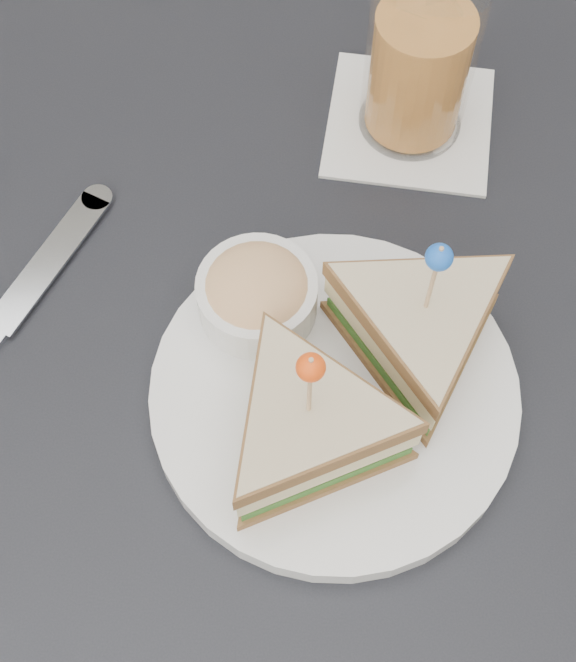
{
  "coord_description": "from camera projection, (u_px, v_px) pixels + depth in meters",
  "views": [
    {
      "loc": [
        0.0,
        -0.27,
        1.33
      ],
      "look_at": [
        0.01,
        0.01,
        0.8
      ],
      "focal_mm": 50.0,
      "sensor_mm": 36.0,
      "label": 1
    }
  ],
  "objects": [
    {
      "name": "ground_plane",
      "position": [
        281.0,
        598.0,
        1.3
      ],
      "size": [
        3.5,
        3.5,
        0.0
      ],
      "primitive_type": "plane",
      "color": "#3F3833"
    },
    {
      "name": "cutlery_knife",
      "position": [
        6.0,
        319.0,
        0.66
      ],
      "size": [
        0.13,
        0.22,
        0.01
      ],
      "rotation": [
        0.0,
        0.0,
        -0.51
      ],
      "color": "silver",
      "rests_on": "table"
    },
    {
      "name": "plate_meal",
      "position": [
        347.0,
        373.0,
        0.6
      ],
      "size": [
        0.3,
        0.28,
        0.15
      ],
      "rotation": [
        0.0,
        0.0,
        -0.15
      ],
      "color": "white",
      "rests_on": "table"
    },
    {
      "name": "table",
      "position": [
        275.0,
        419.0,
        0.71
      ],
      "size": [
        0.8,
        0.8,
        0.75
      ],
      "color": "black",
      "rests_on": "ground"
    },
    {
      "name": "drink_set",
      "position": [
        421.0,
        57.0,
        0.68
      ],
      "size": [
        0.15,
        0.15,
        0.17
      ],
      "rotation": [
        0.0,
        0.0,
        -0.18
      ],
      "color": "white",
      "rests_on": "table"
    }
  ]
}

